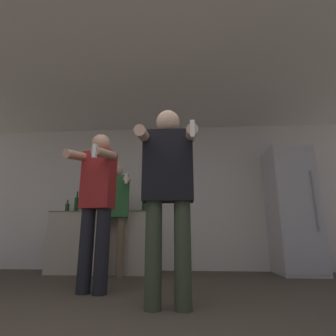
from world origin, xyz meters
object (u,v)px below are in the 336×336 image
Objects in this scene: bottle_clear_vodka at (117,206)px; bottle_green_wine at (77,204)px; bottle_amber_bourbon at (144,206)px; bottle_red_label at (84,208)px; bottle_short_whiskey at (67,208)px; person_woman_foreground at (168,186)px; refrigerator at (292,209)px; person_spectator_back at (115,204)px; person_man_side at (97,200)px.

bottle_green_wine is at bearing -180.00° from bottle_clear_vodka.
bottle_red_label is at bearing 180.00° from bottle_amber_bourbon.
person_woman_foreground reaches higher than bottle_short_whiskey.
bottle_short_whiskey is 0.87m from bottle_clear_vodka.
refrigerator is 2.77m from person_spectator_back.
refrigerator is 6.26× the size of bottle_amber_bourbon.
bottle_green_wine is at bearing 119.69° from person_man_side.
bottle_clear_vodka is at bearing 100.30° from person_spectator_back.
bottle_red_label is 1.04m from bottle_amber_bourbon.
bottle_clear_vodka is at bearing 180.00° from bottle_amber_bourbon.
bottle_red_label is at bearing 143.43° from person_spectator_back.
bottle_clear_vodka is 0.71m from bottle_green_wine.
person_man_side is (1.06, -1.59, -0.08)m from bottle_short_whiskey.
bottle_red_label is 0.14× the size of person_man_side.
person_spectator_back is (0.96, -0.50, 0.01)m from bottle_short_whiskey.
bottle_red_label is 1.76m from person_man_side.
bottle_red_label is (0.29, 0.00, 0.00)m from bottle_short_whiskey.
bottle_clear_vodka is 0.58m from bottle_red_label.
refrigerator is 1.14× the size of person_woman_foreground.
bottle_short_whiskey is 0.13× the size of person_woman_foreground.
refrigerator is 1.17× the size of person_spectator_back.
bottle_short_whiskey is 0.61× the size of bottle_green_wine.
bottle_green_wine is 2.73m from person_woman_foreground.
person_woman_foreground is at bearing -64.49° from bottle_clear_vodka.
bottle_green_wine is 0.22× the size of person_woman_foreground.
bottle_clear_vodka is 0.16× the size of person_woman_foreground.
bottle_short_whiskey is 1.33m from bottle_amber_bourbon.
refrigerator is at bearing 8.92° from person_spectator_back.
person_man_side is (-2.63, -1.52, -0.03)m from refrigerator.
person_spectator_back is (0.09, -0.50, -0.02)m from bottle_clear_vodka.
refrigerator reaches higher than bottle_short_whiskey.
bottle_amber_bourbon is at bearing -0.00° from bottle_clear_vodka.
refrigerator is at bearing -1.02° from bottle_short_whiskey.
refrigerator is 3.41m from bottle_red_label.
person_woman_foreground is at bearing -32.97° from person_man_side.
bottle_amber_bourbon reaches higher than bottle_short_whiskey.
bottle_red_label is at bearing 0.00° from bottle_green_wine.
bottle_clear_vodka reaches higher than bottle_red_label.
bottle_amber_bourbon is 1.61m from person_man_side.
bottle_short_whiskey is at bearing 131.62° from person_woman_foreground.
bottle_green_wine is (-0.71, -0.00, 0.04)m from bottle_clear_vodka.
person_spectator_back is (-0.92, 1.62, 0.04)m from person_woman_foreground.
bottle_clear_vodka is 1.11× the size of bottle_red_label.
bottle_clear_vodka is (-2.83, 0.07, 0.08)m from refrigerator.
bottle_amber_bourbon is at bearing 178.41° from refrigerator.
person_spectator_back is at bearing -126.65° from bottle_amber_bourbon.
person_man_side reaches higher than bottle_amber_bourbon.
bottle_clear_vodka is 0.86× the size of bottle_amber_bourbon.
bottle_amber_bourbon is 0.18× the size of person_man_side.
person_spectator_back reaches higher than bottle_red_label.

